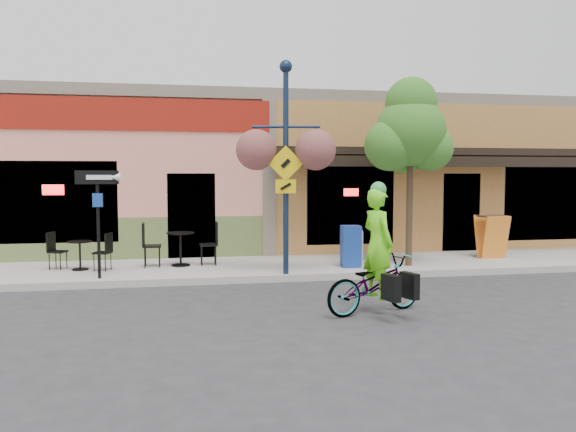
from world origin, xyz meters
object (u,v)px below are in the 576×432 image
Objects in this scene: bicycle at (374,284)px; street_tree at (410,171)px; newspaper_box_grey at (355,248)px; lamp_post at (286,168)px; one_way_sign at (98,225)px; building at (281,175)px; cyclist_rider at (378,259)px; newspaper_box_blue at (351,246)px.

bicycle is 0.42× the size of street_tree.
bicycle is 3.94m from newspaper_box_grey.
newspaper_box_grey is (1.78, 0.82, -1.85)m from lamp_post.
lamp_post is at bearing -8.47° from one_way_sign.
building is 4.14× the size of street_tree.
street_tree is (6.86, 0.41, 1.10)m from one_way_sign.
newspaper_box_grey is (0.81, 3.84, -0.34)m from cyclist_rider.
newspaper_box_blue is 0.27m from newspaper_box_grey.
newspaper_box_grey is at bearing -29.67° from cyclist_rider.
newspaper_box_blue is (0.65, 3.64, -0.27)m from cyclist_rider.
one_way_sign is (-4.90, -6.68, -1.00)m from building.
street_tree is at bearing 21.89° from lamp_post.
building is at bearing -18.34° from cyclist_rider.
newspaper_box_grey is at bearing 35.84° from lamp_post.
cyclist_rider is at bearing -39.50° from one_way_sign.
cyclist_rider is at bearing -86.77° from newspaper_box_grey.
lamp_post is at bearing -169.18° from street_tree.
lamp_post reaches higher than street_tree.
street_tree reaches higher than bicycle.
newspaper_box_blue is (0.70, 3.64, 0.15)m from bicycle.
bicycle is at bearing 72.18° from cyclist_rider.
street_tree is (3.02, 0.58, -0.06)m from lamp_post.
cyclist_rider is 1.88× the size of newspaper_box_blue.
lamp_post is 4.01m from one_way_sign.
building is 19.09× the size of newspaper_box_blue.
building reaches higher than bicycle.
cyclist_rider reaches higher than bicycle.
building is 8.34m from one_way_sign.
one_way_sign is at bearing -176.62° from street_tree.
building is at bearing 107.31° from street_tree.
cyclist_rider is 5.78m from one_way_sign.
lamp_post reaches higher than bicycle.
one_way_sign reaches higher than cyclist_rider.
newspaper_box_blue is at bearing -1.25° from one_way_sign.
bicycle is 1.91× the size of newspaper_box_blue.
building is 10.16× the size of cyclist_rider.
building is 6.30m from newspaper_box_grey.
building is at bearing 111.86° from newspaper_box_grey.
cyclist_rider reaches higher than newspaper_box_blue.
lamp_post reaches higher than one_way_sign.
lamp_post is (-0.97, 3.02, 1.51)m from cyclist_rider.
bicycle is at bearing -87.48° from newspaper_box_grey.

